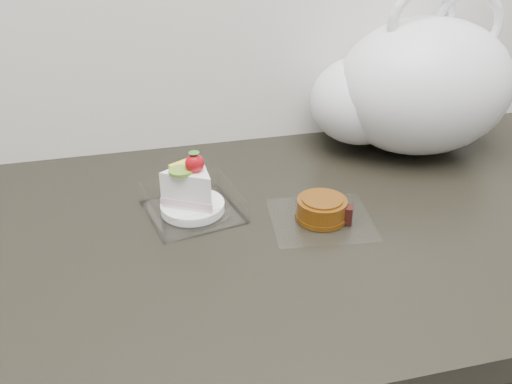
# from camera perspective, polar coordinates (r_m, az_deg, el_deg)

# --- Properties ---
(cake_tray) EXTENTS (0.16, 0.16, 0.10)m
(cake_tray) POSITION_cam_1_polar(r_m,az_deg,el_deg) (0.87, -6.43, -0.46)
(cake_tray) COLOR white
(cake_tray) RESTS_ON counter
(mooncake_wrap) EXTENTS (0.17, 0.16, 0.04)m
(mooncake_wrap) POSITION_cam_1_polar(r_m,az_deg,el_deg) (0.86, 6.67, -1.90)
(mooncake_wrap) COLOR white
(mooncake_wrap) RESTS_ON counter
(plastic_bag) EXTENTS (0.38, 0.27, 0.30)m
(plastic_bag) POSITION_cam_1_polar(r_m,az_deg,el_deg) (1.08, 15.31, 10.00)
(plastic_bag) COLOR silver
(plastic_bag) RESTS_ON counter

